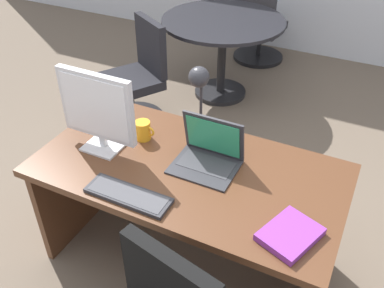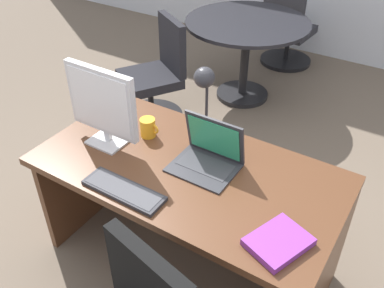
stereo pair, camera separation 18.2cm
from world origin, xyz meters
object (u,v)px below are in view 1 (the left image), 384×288
at_px(monitor, 97,109).
at_px(coffee_mug, 143,130).
at_px(mouse, 122,128).
at_px(desk_lamp, 199,86).
at_px(meeting_chair_far, 258,33).
at_px(meeting_chair_near, 137,84).
at_px(laptop, 210,149).
at_px(book, 290,234).
at_px(meeting_table, 223,39).
at_px(keyboard, 128,195).
at_px(desk, 192,192).

xyz_separation_m(monitor, coffee_mug, (0.15, 0.17, -0.19)).
bearing_deg(mouse, coffee_mug, -5.06).
bearing_deg(desk_lamp, meeting_chair_far, 100.94).
height_order(coffee_mug, meeting_chair_near, meeting_chair_near).
distance_m(laptop, desk_lamp, 0.34).
relative_size(monitor, book, 1.48).
distance_m(laptop, meeting_table, 2.02).
height_order(laptop, meeting_chair_near, laptop).
xyz_separation_m(desk_lamp, meeting_chair_near, (-1.02, 0.91, -0.67)).
relative_size(monitor, laptop, 1.37).
bearing_deg(meeting_table, mouse, -85.19).
height_order(monitor, meeting_chair_far, monitor).
bearing_deg(desk_lamp, book, -37.66).
distance_m(keyboard, desk_lamp, 0.68).
height_order(monitor, desk_lamp, monitor).
relative_size(desk, meeting_table, 1.41).
xyz_separation_m(meeting_table, meeting_chair_far, (0.06, 0.89, -0.25)).
bearing_deg(coffee_mug, monitor, -131.04).
bearing_deg(mouse, desk, -9.87).
bearing_deg(coffee_mug, book, -20.13).
relative_size(book, coffee_mug, 2.61).
height_order(mouse, meeting_chair_far, meeting_chair_far).
bearing_deg(desk_lamp, keyboard, -96.46).
xyz_separation_m(desk, monitor, (-0.48, -0.10, 0.45)).
distance_m(monitor, book, 1.11).
xyz_separation_m(monitor, meeting_chair_near, (-0.62, 1.27, -0.62)).
xyz_separation_m(laptop, book, (0.51, -0.31, -0.06)).
relative_size(coffee_mug, meeting_chair_far, 0.14).
relative_size(coffee_mug, meeting_chair_near, 0.13).
height_order(monitor, laptop, monitor).
xyz_separation_m(monitor, keyboard, (0.33, -0.26, -0.23)).
height_order(laptop, desk_lamp, desk_lamp).
bearing_deg(keyboard, meeting_table, 102.00).
distance_m(book, meeting_chair_near, 2.25).
bearing_deg(coffee_mug, desk, -11.98).
height_order(desk_lamp, book, desk_lamp).
distance_m(desk, mouse, 0.54).
bearing_deg(desk, keyboard, -113.01).
bearing_deg(meeting_chair_near, monitor, -63.83).
height_order(laptop, meeting_chair_far, laptop).
relative_size(desk, book, 5.23).
distance_m(desk, meeting_table, 2.02).
bearing_deg(meeting_chair_near, coffee_mug, -54.76).
bearing_deg(meeting_chair_far, meeting_chair_near, -107.80).
height_order(coffee_mug, meeting_table, coffee_mug).
xyz_separation_m(keyboard, desk_lamp, (0.07, 0.61, 0.29)).
bearing_deg(keyboard, meeting_chair_near, 122.01).
bearing_deg(meeting_chair_near, laptop, -43.40).
height_order(mouse, desk_lamp, desk_lamp).
bearing_deg(book, desk, 155.55).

